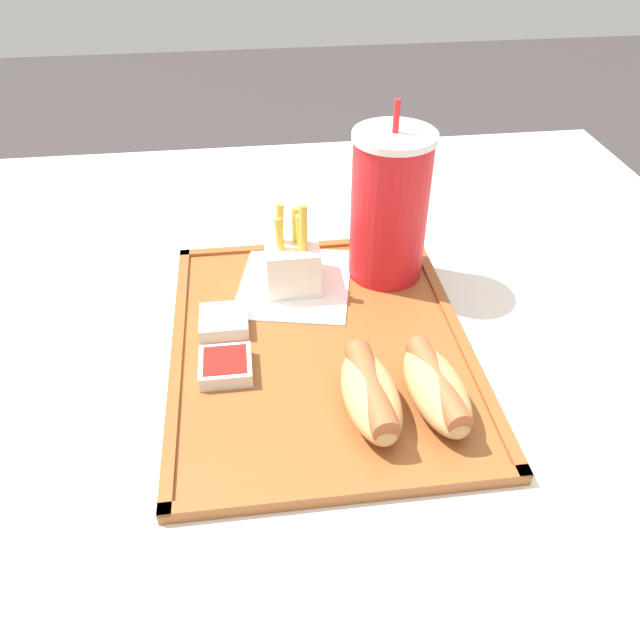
{
  "coord_description": "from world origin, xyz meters",
  "views": [
    {
      "loc": [
        0.48,
        -0.03,
        1.2
      ],
      "look_at": [
        -0.02,
        0.03,
        0.79
      ],
      "focal_mm": 35.0,
      "sensor_mm": 36.0,
      "label": 1
    }
  ],
  "objects_px": {
    "soda_cup": "(389,207)",
    "sauce_cup_mayo": "(224,321)",
    "hot_dog_far": "(437,388)",
    "fries_carton": "(292,260)",
    "hot_dog_near": "(371,394)",
    "sauce_cup_ketchup": "(226,365)"
  },
  "relations": [
    {
      "from": "sauce_cup_ketchup",
      "to": "hot_dog_near",
      "type": "bearing_deg",
      "value": 61.83
    },
    {
      "from": "soda_cup",
      "to": "hot_dog_near",
      "type": "distance_m",
      "value": 0.25
    },
    {
      "from": "fries_carton",
      "to": "sauce_cup_mayo",
      "type": "height_order",
      "value": "fries_carton"
    },
    {
      "from": "fries_carton",
      "to": "hot_dog_far",
      "type": "bearing_deg",
      "value": 27.83
    },
    {
      "from": "hot_dog_far",
      "to": "sauce_cup_mayo",
      "type": "relative_size",
      "value": 2.34
    },
    {
      "from": "soda_cup",
      "to": "hot_dog_near",
      "type": "height_order",
      "value": "soda_cup"
    },
    {
      "from": "hot_dog_near",
      "to": "fries_carton",
      "type": "xyz_separation_m",
      "value": [
        -0.22,
        -0.05,
        0.01
      ]
    },
    {
      "from": "sauce_cup_ketchup",
      "to": "fries_carton",
      "type": "bearing_deg",
      "value": 151.13
    },
    {
      "from": "hot_dog_far",
      "to": "fries_carton",
      "type": "height_order",
      "value": "fries_carton"
    },
    {
      "from": "hot_dog_far",
      "to": "sauce_cup_mayo",
      "type": "distance_m",
      "value": 0.24
    },
    {
      "from": "sauce_cup_ketchup",
      "to": "hot_dog_far",
      "type": "bearing_deg",
      "value": 69.95
    },
    {
      "from": "hot_dog_far",
      "to": "sauce_cup_mayo",
      "type": "bearing_deg",
      "value": -126.18
    },
    {
      "from": "fries_carton",
      "to": "sauce_cup_ketchup",
      "type": "relative_size",
      "value": 2.15
    },
    {
      "from": "soda_cup",
      "to": "sauce_cup_mayo",
      "type": "xyz_separation_m",
      "value": [
        0.09,
        -0.2,
        -0.08
      ]
    },
    {
      "from": "soda_cup",
      "to": "sauce_cup_mayo",
      "type": "height_order",
      "value": "soda_cup"
    },
    {
      "from": "fries_carton",
      "to": "sauce_cup_ketchup",
      "type": "distance_m",
      "value": 0.17
    },
    {
      "from": "soda_cup",
      "to": "hot_dog_near",
      "type": "xyz_separation_m",
      "value": [
        0.23,
        -0.06,
        -0.07
      ]
    },
    {
      "from": "hot_dog_near",
      "to": "fries_carton",
      "type": "distance_m",
      "value": 0.22
    },
    {
      "from": "hot_dog_far",
      "to": "sauce_cup_mayo",
      "type": "xyz_separation_m",
      "value": [
        -0.14,
        -0.2,
        -0.01
      ]
    },
    {
      "from": "hot_dog_far",
      "to": "fries_carton",
      "type": "relative_size",
      "value": 1.09
    },
    {
      "from": "hot_dog_near",
      "to": "hot_dog_far",
      "type": "bearing_deg",
      "value": 90.0
    },
    {
      "from": "hot_dog_far",
      "to": "hot_dog_near",
      "type": "height_order",
      "value": "same"
    }
  ]
}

